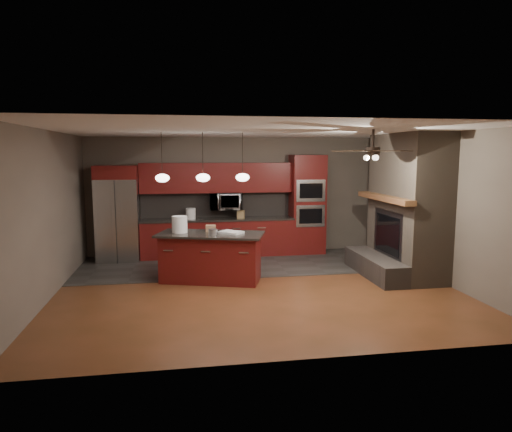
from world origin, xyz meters
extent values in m
plane|color=brown|center=(0.00, 0.00, 0.00)|extent=(7.00, 7.00, 0.00)
cube|color=white|center=(0.00, 0.00, 2.80)|extent=(7.00, 6.00, 0.02)
cube|color=#695F54|center=(0.00, 3.00, 1.40)|extent=(7.00, 0.02, 2.80)
cube|color=#695F54|center=(3.50, 0.00, 1.40)|extent=(0.02, 6.00, 2.80)
cube|color=#695F54|center=(-3.50, 0.00, 1.40)|extent=(0.02, 6.00, 2.80)
cube|color=#34312E|center=(0.00, 1.80, 0.01)|extent=(7.00, 2.40, 0.01)
cube|color=brown|center=(3.10, 0.40, 1.40)|extent=(0.80, 2.00, 2.80)
cube|color=#433C37|center=(2.45, 0.40, 0.20)|extent=(0.50, 2.00, 0.40)
cube|color=#2D2D30|center=(2.72, 0.40, 0.83)|extent=(0.05, 1.20, 0.95)
cube|color=black|center=(2.70, 0.40, 0.83)|extent=(0.02, 1.00, 0.75)
cube|color=brown|center=(2.60, 0.40, 1.55)|extent=(0.22, 2.10, 0.10)
cube|color=maroon|center=(-0.48, 2.70, 0.43)|extent=(3.55, 0.60, 0.86)
cube|color=black|center=(-0.48, 2.70, 0.88)|extent=(3.59, 0.64, 0.04)
cube|color=black|center=(-0.48, 2.98, 1.20)|extent=(3.55, 0.03, 0.60)
cube|color=maroon|center=(-0.48, 2.83, 1.85)|extent=(3.55, 0.35, 0.70)
cube|color=maroon|center=(1.70, 2.70, 1.19)|extent=(0.80, 0.60, 2.38)
cube|color=silver|center=(1.70, 2.40, 0.95)|extent=(0.70, 0.03, 0.52)
cube|color=black|center=(1.70, 2.38, 0.95)|extent=(0.55, 0.02, 0.35)
cube|color=silver|center=(1.70, 2.40, 1.55)|extent=(0.70, 0.03, 0.52)
cube|color=black|center=(1.70, 2.38, 1.55)|extent=(0.55, 0.02, 0.35)
imported|color=silver|center=(-0.27, 2.75, 1.30)|extent=(0.73, 0.41, 0.50)
cube|color=silver|center=(-2.73, 2.62, 0.93)|extent=(0.93, 0.72, 1.85)
cube|color=#2D2D30|center=(-2.73, 2.26, 0.93)|extent=(0.02, 0.02, 1.83)
cube|color=silver|center=(-2.83, 2.25, 0.98)|extent=(0.03, 0.03, 0.93)
cube|color=silver|center=(-2.63, 2.25, 0.98)|extent=(0.03, 0.03, 0.93)
cube|color=maroon|center=(-2.73, 2.62, 2.00)|extent=(0.93, 0.72, 0.30)
cube|color=maroon|center=(-0.78, 0.57, 0.44)|extent=(1.96, 1.26, 0.88)
cube|color=black|center=(-0.78, 0.57, 0.90)|extent=(2.15, 1.45, 0.04)
cylinder|color=white|center=(-1.35, 0.74, 1.08)|extent=(0.41, 0.41, 0.31)
cylinder|color=#BCBCC1|center=(-0.75, 0.38, 0.97)|extent=(0.17, 0.17, 0.11)
cube|color=white|center=(-0.40, 0.49, 0.94)|extent=(0.49, 0.48, 0.04)
cube|color=#926B4B|center=(-0.76, 0.78, 0.98)|extent=(0.20, 0.16, 0.12)
cylinder|color=white|center=(-1.10, 2.70, 1.03)|extent=(0.22, 0.22, 0.26)
cube|color=#A38454|center=(0.07, 2.65, 0.99)|extent=(0.20, 0.17, 0.19)
cylinder|color=black|center=(-1.65, 0.70, 2.41)|extent=(0.01, 0.01, 0.78)
ellipsoid|color=white|center=(-1.65, 0.70, 1.96)|extent=(0.26, 0.26, 0.16)
cylinder|color=black|center=(-0.90, 0.70, 2.41)|extent=(0.01, 0.01, 0.78)
ellipsoid|color=white|center=(-0.90, 0.70, 1.96)|extent=(0.26, 0.26, 0.16)
cylinder|color=black|center=(-0.15, 0.70, 2.41)|extent=(0.01, 0.01, 0.78)
ellipsoid|color=white|center=(-0.15, 0.70, 1.96)|extent=(0.26, 0.26, 0.16)
cylinder|color=black|center=(1.80, -0.80, 2.65)|extent=(0.04, 0.04, 0.30)
cylinder|color=black|center=(1.80, -0.80, 2.45)|extent=(0.24, 0.24, 0.12)
cube|color=black|center=(2.18, -0.80, 2.45)|extent=(0.60, 0.12, 0.01)
cube|color=black|center=(1.92, -0.44, 2.45)|extent=(0.30, 0.61, 0.01)
cube|color=black|center=(1.49, -0.58, 2.45)|extent=(0.56, 0.45, 0.01)
cube|color=black|center=(1.49, -1.02, 2.45)|extent=(0.56, 0.45, 0.01)
cube|color=black|center=(1.92, -1.16, 2.45)|extent=(0.30, 0.61, 0.01)
camera|label=1|loc=(-1.33, -7.92, 2.39)|focal=32.00mm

